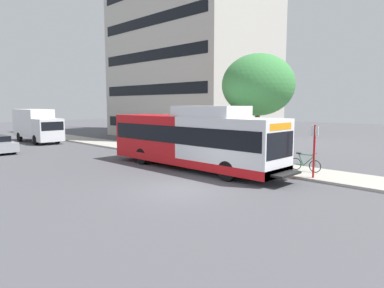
% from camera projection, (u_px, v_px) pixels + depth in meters
% --- Properties ---
extents(ground_plane, '(120.00, 120.00, 0.00)m').
position_uv_depth(ground_plane, '(90.00, 167.00, 20.55)').
color(ground_plane, '#4C4C51').
extents(sidewalk_curb, '(3.00, 56.00, 0.14)m').
position_uv_depth(sidewalk_curb, '(194.00, 156.00, 24.11)').
color(sidewalk_curb, '#A8A399').
rests_on(sidewalk_curb, ground).
extents(transit_bus, '(2.58, 12.25, 3.65)m').
position_uv_depth(transit_bus, '(192.00, 140.00, 19.72)').
color(transit_bus, white).
rests_on(transit_bus, ground).
extents(bus_stop_sign_pole, '(0.10, 0.36, 2.60)m').
position_uv_depth(bus_stop_sign_pole, '(314.00, 147.00, 16.64)').
color(bus_stop_sign_pole, red).
rests_on(bus_stop_sign_pole, sidewalk_curb).
extents(bicycle_parked, '(0.52, 1.76, 1.02)m').
position_uv_depth(bicycle_parked, '(305.00, 163.00, 18.39)').
color(bicycle_parked, black).
rests_on(bicycle_parked, sidewalk_curb).
extents(street_tree_near_stop, '(4.40, 4.40, 6.64)m').
position_uv_depth(street_tree_near_stop, '(258.00, 85.00, 20.69)').
color(street_tree_near_stop, '#4C3823').
rests_on(street_tree_near_stop, sidewalk_curb).
extents(box_truck_background, '(2.32, 7.01, 3.25)m').
position_uv_depth(box_truck_background, '(37.00, 125.00, 33.70)').
color(box_truck_background, silver).
rests_on(box_truck_background, ground).
extents(apartment_tower_backdrop, '(12.28, 17.43, 24.57)m').
position_uv_depth(apartment_tower_backdrop, '(192.00, 30.00, 39.27)').
color(apartment_tower_backdrop, '#BCB7AD').
rests_on(apartment_tower_backdrop, ground).
extents(lattice_comm_tower, '(1.10, 1.10, 27.14)m').
position_uv_depth(lattice_comm_tower, '(115.00, 71.00, 53.16)').
color(lattice_comm_tower, '#B7B7BC').
rests_on(lattice_comm_tower, ground).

